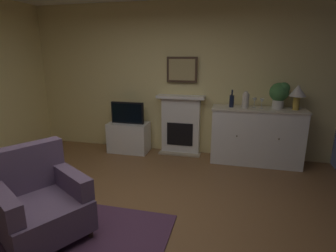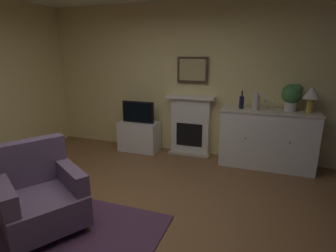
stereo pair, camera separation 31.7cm
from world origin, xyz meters
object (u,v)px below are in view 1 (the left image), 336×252
at_px(wine_glass_left, 255,100).
at_px(potted_plant_small, 280,93).
at_px(framed_picture, 182,70).
at_px(vase_decorative, 246,100).
at_px(tv_set, 127,113).
at_px(wine_bottle, 232,101).
at_px(wine_glass_center, 262,101).
at_px(table_lamp, 298,92).
at_px(sideboard_cabinet, 256,136).
at_px(armchair, 39,202).
at_px(fireplace_unit, 181,125).
at_px(tv_cabinet, 129,137).

relative_size(wine_glass_left, potted_plant_small, 0.38).
height_order(framed_picture, potted_plant_small, framed_picture).
bearing_deg(vase_decorative, tv_set, 178.85).
distance_m(framed_picture, wine_bottle, 1.04).
distance_m(framed_picture, wine_glass_left, 1.36).
xyz_separation_m(framed_picture, wine_glass_center, (1.37, -0.24, -0.47)).
relative_size(table_lamp, wine_glass_center, 2.42).
height_order(framed_picture, wine_glass_center, framed_picture).
bearing_deg(potted_plant_small, wine_bottle, -176.29).
bearing_deg(tv_set, sideboard_cabinet, 0.20).
distance_m(tv_set, potted_plant_small, 2.65).
bearing_deg(armchair, fireplace_unit, 70.90).
xyz_separation_m(wine_bottle, wine_glass_left, (0.37, 0.04, 0.01)).
bearing_deg(wine_bottle, wine_glass_center, -2.22).
distance_m(fireplace_unit, potted_plant_small, 1.77).
bearing_deg(sideboard_cabinet, tv_cabinet, 179.63).
bearing_deg(potted_plant_small, wine_glass_center, -165.95).
distance_m(wine_glass_left, tv_set, 2.26).
relative_size(fireplace_unit, sideboard_cabinet, 0.73).
relative_size(wine_glass_center, armchair, 0.15).
xyz_separation_m(fireplace_unit, armchair, (-0.93, -2.69, -0.17)).
height_order(fireplace_unit, vase_decorative, vase_decorative).
bearing_deg(wine_bottle, potted_plant_small, 3.71).
distance_m(framed_picture, sideboard_cabinet, 1.72).
distance_m(fireplace_unit, sideboard_cabinet, 1.35).
bearing_deg(wine_glass_center, wine_glass_left, 152.80).
height_order(table_lamp, potted_plant_small, potted_plant_small).
distance_m(vase_decorative, tv_set, 2.12).
relative_size(potted_plant_small, armchair, 0.40).
xyz_separation_m(fireplace_unit, wine_bottle, (0.89, -0.18, 0.52)).
relative_size(framed_picture, vase_decorative, 1.96).
bearing_deg(tv_set, fireplace_unit, 10.77).
relative_size(fireplace_unit, wine_bottle, 3.79).
relative_size(wine_bottle, tv_set, 0.47).
relative_size(sideboard_cabinet, tv_cabinet, 2.00).
relative_size(sideboard_cabinet, wine_glass_center, 9.09).
bearing_deg(armchair, tv_set, 90.97).
xyz_separation_m(fireplace_unit, wine_glass_left, (1.26, -0.14, 0.53)).
height_order(wine_glass_left, potted_plant_small, potted_plant_small).
distance_m(fireplace_unit, armchair, 2.85).
relative_size(wine_glass_left, tv_cabinet, 0.22).
bearing_deg(wine_glass_left, wine_glass_center, -27.20).
height_order(vase_decorative, tv_set, vase_decorative).
bearing_deg(sideboard_cabinet, framed_picture, 170.54).
bearing_deg(tv_set, wine_bottle, 0.16).
bearing_deg(sideboard_cabinet, armchair, -132.03).
distance_m(vase_decorative, armchair, 3.28).
distance_m(table_lamp, tv_set, 2.91).
relative_size(table_lamp, tv_cabinet, 0.53).
bearing_deg(framed_picture, fireplace_unit, -90.00).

